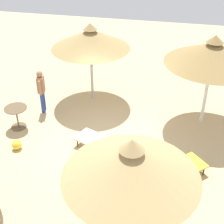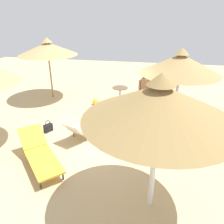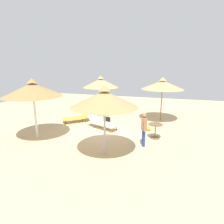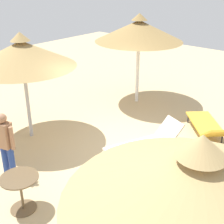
# 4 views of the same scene
# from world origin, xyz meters

# --- Properties ---
(ground) EXTENTS (24.00, 24.00, 0.10)m
(ground) POSITION_xyz_m (0.00, 0.00, -0.05)
(ground) COLOR tan
(parasol_umbrella_near_left) EXTENTS (2.67, 2.67, 2.82)m
(parasol_umbrella_near_left) POSITION_xyz_m (2.40, 1.16, 2.28)
(parasol_umbrella_near_left) COLOR #B2B2B7
(parasol_umbrella_near_left) RESTS_ON ground
(parasol_umbrella_front) EXTENTS (2.83, 2.83, 2.95)m
(parasol_umbrella_front) POSITION_xyz_m (1.69, -2.74, 2.41)
(parasol_umbrella_front) COLOR white
(parasol_umbrella_front) RESTS_ON ground
(parasol_umbrella_far_right) EXTENTS (2.66, 2.66, 2.82)m
(parasol_umbrella_far_right) POSITION_xyz_m (-3.23, 3.09, 2.33)
(parasol_umbrella_far_right) COLOR olive
(parasol_umbrella_far_right) RESTS_ON ground
(lounge_chair_edge) EXTENTS (1.32, 2.02, 0.77)m
(lounge_chair_edge) POSITION_xyz_m (-0.55, -0.07, 0.34)
(lounge_chair_edge) COLOR silver
(lounge_chair_edge) RESTS_ON ground
(lounge_chair_center) EXTENTS (1.90, 1.97, 0.75)m
(lounge_chair_center) POSITION_xyz_m (-1.33, -1.88, 0.35)
(lounge_chair_center) COLOR gold
(lounge_chair_center) RESTS_ON ground
(person_standing_far_left) EXTENTS (0.47, 0.29, 1.52)m
(person_standing_far_left) POSITION_xyz_m (1.20, 2.59, 0.86)
(person_standing_far_left) COLOR navy
(person_standing_far_left) RESTS_ON ground
(handbag) EXTENTS (0.27, 0.34, 0.43)m
(handbag) POSITION_xyz_m (-1.94, -0.14, 0.15)
(handbag) COLOR black
(handbag) RESTS_ON ground
(side_table_round) EXTENTS (0.71, 0.71, 0.73)m
(side_table_round) POSITION_xyz_m (0.11, 3.01, 0.50)
(side_table_round) COLOR brown
(side_table_round) RESTS_ON ground
(beach_ball) EXTENTS (0.29, 0.29, 0.29)m
(beach_ball) POSITION_xyz_m (-0.92, 2.57, 0.15)
(beach_ball) COLOR yellow
(beach_ball) RESTS_ON ground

